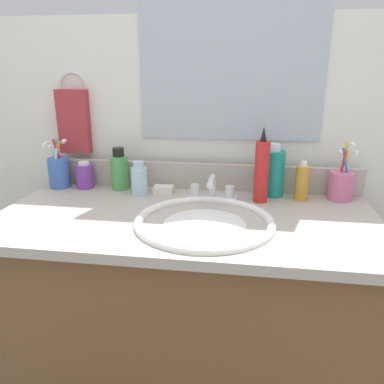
% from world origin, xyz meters
% --- Properties ---
extents(vanity_cabinet, '(1.05, 0.49, 0.71)m').
position_xyz_m(vanity_cabinet, '(0.00, 0.00, 0.35)').
color(vanity_cabinet, brown).
rests_on(vanity_cabinet, ground_plane).
extents(countertop, '(1.09, 0.54, 0.03)m').
position_xyz_m(countertop, '(0.00, 0.00, 0.72)').
color(countertop, '#B2A899').
rests_on(countertop, vanity_cabinet).
extents(backsplash, '(1.09, 0.02, 0.09)m').
position_xyz_m(backsplash, '(0.00, 0.26, 0.78)').
color(backsplash, '#B2A899').
rests_on(backsplash, countertop).
extents(back_wall, '(2.19, 0.04, 1.30)m').
position_xyz_m(back_wall, '(0.00, 0.32, 0.65)').
color(back_wall, white).
rests_on(back_wall, ground_plane).
extents(mirror_panel, '(0.60, 0.01, 0.56)m').
position_xyz_m(mirror_panel, '(0.10, 0.30, 1.18)').
color(mirror_panel, '#B2BCC6').
extents(towel_ring, '(0.10, 0.01, 0.10)m').
position_xyz_m(towel_ring, '(-0.45, 0.30, 1.07)').
color(towel_ring, silver).
extents(hand_towel, '(0.11, 0.04, 0.22)m').
position_xyz_m(hand_towel, '(-0.45, 0.28, 0.95)').
color(hand_towel, '#A53338').
extents(sink_basin, '(0.38, 0.38, 0.11)m').
position_xyz_m(sink_basin, '(0.06, -0.06, 0.70)').
color(sink_basin, white).
rests_on(sink_basin, countertop).
extents(faucet, '(0.16, 0.10, 0.08)m').
position_xyz_m(faucet, '(0.06, 0.14, 0.76)').
color(faucet, silver).
rests_on(faucet, countertop).
extents(bottle_mouthwash_teal, '(0.07, 0.07, 0.17)m').
position_xyz_m(bottle_mouthwash_teal, '(0.25, 0.22, 0.81)').
color(bottle_mouthwash_teal, teal).
rests_on(bottle_mouthwash_teal, countertop).
extents(bottle_cream_purple, '(0.06, 0.06, 0.09)m').
position_xyz_m(bottle_cream_purple, '(-0.39, 0.21, 0.78)').
color(bottle_cream_purple, '#7A3899').
rests_on(bottle_cream_purple, countertop).
extents(bottle_toner_green, '(0.06, 0.06, 0.14)m').
position_xyz_m(bottle_toner_green, '(-0.27, 0.21, 0.80)').
color(bottle_toner_green, '#4C9E4C').
rests_on(bottle_toner_green, countertop).
extents(bottle_gel_clear, '(0.05, 0.05, 0.11)m').
position_xyz_m(bottle_gel_clear, '(-0.18, 0.16, 0.78)').
color(bottle_gel_clear, silver).
rests_on(bottle_gel_clear, countertop).
extents(bottle_oil_amber, '(0.04, 0.04, 0.13)m').
position_xyz_m(bottle_oil_amber, '(0.34, 0.19, 0.79)').
color(bottle_oil_amber, gold).
rests_on(bottle_oil_amber, countertop).
extents(bottle_spray_red, '(0.04, 0.04, 0.24)m').
position_xyz_m(bottle_spray_red, '(0.21, 0.15, 0.83)').
color(bottle_spray_red, red).
rests_on(bottle_spray_red, countertop).
extents(cup_blue_plastic, '(0.08, 0.08, 0.17)m').
position_xyz_m(cup_blue_plastic, '(-0.48, 0.20, 0.79)').
color(cup_blue_plastic, '#3F66B7').
rests_on(cup_blue_plastic, countertop).
extents(cup_pink, '(0.08, 0.08, 0.19)m').
position_xyz_m(cup_pink, '(0.46, 0.21, 0.78)').
color(cup_pink, '#D16693').
rests_on(cup_pink, countertop).
extents(soap_bar, '(0.06, 0.04, 0.02)m').
position_xyz_m(soap_bar, '(-0.11, 0.19, 0.75)').
color(soap_bar, white).
rests_on(soap_bar, countertop).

